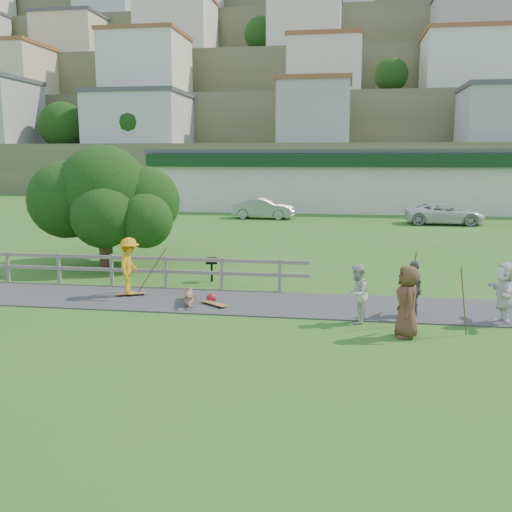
# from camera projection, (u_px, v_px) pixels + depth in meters

# --- Properties ---
(ground) EXTENTS (260.00, 260.00, 0.00)m
(ground) POSITION_uv_depth(u_px,v_px,m) (198.00, 315.00, 16.45)
(ground) COLOR #2F621C
(ground) RESTS_ON ground
(path) EXTENTS (34.00, 3.00, 0.04)m
(path) POSITION_uv_depth(u_px,v_px,m) (210.00, 301.00, 17.91)
(path) COLOR #3D3D40
(path) RESTS_ON ground
(fence) EXTENTS (15.05, 0.10, 1.10)m
(fence) POSITION_uv_depth(u_px,v_px,m) (95.00, 264.00, 20.24)
(fence) COLOR slate
(fence) RESTS_ON ground
(strip_mall) EXTENTS (32.50, 10.75, 5.10)m
(strip_mall) POSITION_uv_depth(u_px,v_px,m) (344.00, 179.00, 49.40)
(strip_mall) COLOR beige
(strip_mall) RESTS_ON ground
(hillside) EXTENTS (220.00, 67.00, 47.50)m
(hillside) POSITION_uv_depth(u_px,v_px,m) (325.00, 101.00, 102.83)
(hillside) COLOR #535D36
(hillside) RESTS_ON ground
(skater_rider) EXTENTS (0.82, 1.26, 1.84)m
(skater_rider) POSITION_uv_depth(u_px,v_px,m) (130.00, 269.00, 18.42)
(skater_rider) COLOR #F6A517
(skater_rider) RESTS_ON ground
(skater_fallen) EXTENTS (1.57, 0.80, 0.56)m
(skater_fallen) POSITION_uv_depth(u_px,v_px,m) (190.00, 296.00, 17.49)
(skater_fallen) COLOR #AA765E
(skater_fallen) RESTS_ON ground
(spectator_a) EXTENTS (0.76, 0.89, 1.63)m
(spectator_a) POSITION_uv_depth(u_px,v_px,m) (357.00, 294.00, 15.49)
(spectator_a) COLOR silver
(spectator_a) RESTS_ON ground
(spectator_b) EXTENTS (0.62, 1.02, 1.63)m
(spectator_b) POSITION_uv_depth(u_px,v_px,m) (413.00, 289.00, 16.14)
(spectator_b) COLOR slate
(spectator_b) RESTS_ON ground
(spectator_c) EXTENTS (0.68, 0.96, 1.84)m
(spectator_c) POSITION_uv_depth(u_px,v_px,m) (407.00, 302.00, 14.28)
(spectator_c) COLOR brown
(spectator_c) RESTS_ON ground
(spectator_d) EXTENTS (0.51, 1.59, 1.72)m
(spectator_d) POSITION_uv_depth(u_px,v_px,m) (504.00, 293.00, 15.41)
(spectator_d) COLOR silver
(spectator_d) RESTS_ON ground
(car_silver) EXTENTS (4.63, 1.92, 1.49)m
(car_silver) POSITION_uv_depth(u_px,v_px,m) (263.00, 208.00, 41.87)
(car_silver) COLOR #989A9F
(car_silver) RESTS_ON ground
(car_white) EXTENTS (5.22, 2.48, 1.44)m
(car_white) POSITION_uv_depth(u_px,v_px,m) (444.00, 214.00, 38.26)
(car_white) COLOR silver
(car_white) RESTS_ON ground
(tree) EXTENTS (6.04, 6.04, 4.05)m
(tree) POSITION_uv_depth(u_px,v_px,m) (104.00, 217.00, 23.51)
(tree) COLOR black
(tree) RESTS_ON ground
(bbq) EXTENTS (0.46, 0.39, 0.88)m
(bbq) POSITION_uv_depth(u_px,v_px,m) (212.00, 270.00, 20.75)
(bbq) COLOR black
(bbq) RESTS_ON ground
(longboard_rider) EXTENTS (0.99, 0.57, 0.11)m
(longboard_rider) POSITION_uv_depth(u_px,v_px,m) (131.00, 295.00, 18.57)
(longboard_rider) COLOR #935C30
(longboard_rider) RESTS_ON ground
(longboard_fallen) EXTENTS (0.93, 0.78, 0.11)m
(longboard_fallen) POSITION_uv_depth(u_px,v_px,m) (214.00, 305.00, 17.31)
(longboard_fallen) COLOR #935C30
(longboard_fallen) RESTS_ON ground
(helmet) EXTENTS (0.31, 0.31, 0.31)m
(helmet) POSITION_uv_depth(u_px,v_px,m) (211.00, 298.00, 17.76)
(helmet) COLOR #AD1423
(helmet) RESTS_ON ground
(pole_rider) EXTENTS (0.03, 0.03, 1.90)m
(pole_rider) POSITION_uv_depth(u_px,v_px,m) (151.00, 266.00, 18.71)
(pole_rider) COLOR brown
(pole_rider) RESTS_ON ground
(pole_spec_left) EXTENTS (0.03, 0.03, 2.02)m
(pole_spec_left) POSITION_uv_depth(u_px,v_px,m) (412.00, 289.00, 15.21)
(pole_spec_left) COLOR brown
(pole_spec_left) RESTS_ON ground
(pole_spec_right) EXTENTS (0.03, 0.03, 1.78)m
(pole_spec_right) POSITION_uv_depth(u_px,v_px,m) (464.00, 301.00, 14.44)
(pole_spec_right) COLOR brown
(pole_spec_right) RESTS_ON ground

